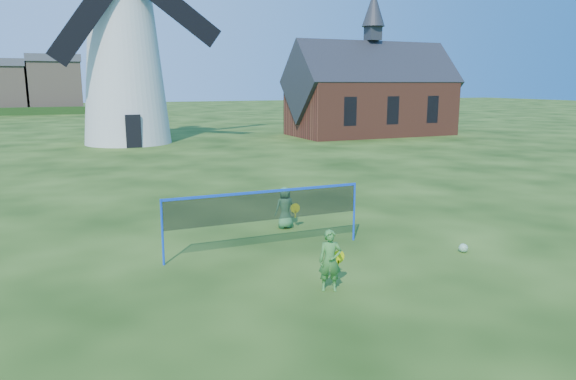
{
  "coord_description": "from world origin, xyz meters",
  "views": [
    {
      "loc": [
        -4.86,
        -11.31,
        4.1
      ],
      "look_at": [
        0.2,
        0.5,
        1.5
      ],
      "focal_mm": 33.01,
      "sensor_mm": 36.0,
      "label": 1
    }
  ],
  "objects_px": {
    "player_girl": "(330,261)",
    "play_ball": "(463,248)",
    "player_boy": "(285,208)",
    "windmill": "(124,53)",
    "badminton_net": "(265,207)",
    "chapel": "(371,95)"
  },
  "relations": [
    {
      "from": "windmill",
      "to": "chapel",
      "type": "xyz_separation_m",
      "value": [
        18.7,
        -1.25,
        -2.97
      ]
    },
    {
      "from": "windmill",
      "to": "player_boy",
      "type": "xyz_separation_m",
      "value": [
        1.45,
        -24.44,
        -5.51
      ]
    },
    {
      "from": "chapel",
      "to": "play_ball",
      "type": "height_order",
      "value": "chapel"
    },
    {
      "from": "windmill",
      "to": "badminton_net",
      "type": "distance_m",
      "value": 26.73
    },
    {
      "from": "player_boy",
      "to": "play_ball",
      "type": "bearing_deg",
      "value": 128.59
    },
    {
      "from": "windmill",
      "to": "chapel",
      "type": "distance_m",
      "value": 18.98
    },
    {
      "from": "windmill",
      "to": "player_boy",
      "type": "height_order",
      "value": "windmill"
    },
    {
      "from": "chapel",
      "to": "player_boy",
      "type": "distance_m",
      "value": 29.01
    },
    {
      "from": "player_boy",
      "to": "windmill",
      "type": "bearing_deg",
      "value": -87.81
    },
    {
      "from": "player_girl",
      "to": "player_boy",
      "type": "relative_size",
      "value": 1.04
    },
    {
      "from": "badminton_net",
      "to": "player_girl",
      "type": "height_order",
      "value": "badminton_net"
    },
    {
      "from": "windmill",
      "to": "player_girl",
      "type": "xyz_separation_m",
      "value": [
        0.46,
        -29.1,
        -5.48
      ]
    },
    {
      "from": "player_girl",
      "to": "play_ball",
      "type": "xyz_separation_m",
      "value": [
        4.16,
        0.86,
        -0.52
      ]
    },
    {
      "from": "badminton_net",
      "to": "player_boy",
      "type": "xyz_separation_m",
      "value": [
        1.3,
        1.83,
        -0.54
      ]
    },
    {
      "from": "player_girl",
      "to": "player_boy",
      "type": "bearing_deg",
      "value": 101.08
    },
    {
      "from": "player_girl",
      "to": "play_ball",
      "type": "height_order",
      "value": "player_girl"
    },
    {
      "from": "player_girl",
      "to": "play_ball",
      "type": "distance_m",
      "value": 4.28
    },
    {
      "from": "chapel",
      "to": "play_ball",
      "type": "distance_m",
      "value": 30.59
    },
    {
      "from": "badminton_net",
      "to": "player_boy",
      "type": "relative_size",
      "value": 4.21
    },
    {
      "from": "player_boy",
      "to": "play_ball",
      "type": "distance_m",
      "value": 4.97
    },
    {
      "from": "badminton_net",
      "to": "player_boy",
      "type": "bearing_deg",
      "value": 54.6
    },
    {
      "from": "player_boy",
      "to": "badminton_net",
      "type": "bearing_deg",
      "value": 53.39
    }
  ]
}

